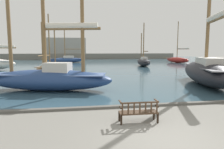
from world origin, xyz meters
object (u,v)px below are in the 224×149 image
sailboat_far_starboard (66,59)px  sailboat_outer_starboard (49,75)px  sailboat_centre_channel (207,70)px  sailboat_nearest_port (177,59)px  sailboat_mid_starboard (144,62)px  sailboat_outer_port (50,67)px  park_bench (139,111)px

sailboat_far_starboard → sailboat_outer_starboard: (0.94, -33.05, 0.37)m
sailboat_centre_channel → sailboat_nearest_port: bearing=67.1°
sailboat_far_starboard → sailboat_mid_starboard: (15.01, -11.89, 0.02)m
sailboat_mid_starboard → sailboat_nearest_port: size_ratio=0.84×
sailboat_nearest_port → sailboat_outer_starboard: 37.88m
sailboat_mid_starboard → sailboat_centre_channel: sailboat_centre_channel is taller
sailboat_outer_port → sailboat_centre_channel: bearing=-39.9°
park_bench → sailboat_outer_port: (-6.38, 19.90, 0.30)m
sailboat_nearest_port → sailboat_far_starboard: bearing=170.3°
sailboat_far_starboard → sailboat_centre_channel: 35.39m
sailboat_nearest_port → sailboat_outer_port: size_ratio=1.24×
sailboat_far_starboard → sailboat_mid_starboard: bearing=-38.4°
sailboat_outer_starboard → sailboat_mid_starboard: bearing=56.4°
sailboat_nearest_port → sailboat_centre_channel: size_ratio=0.64×
sailboat_nearest_port → park_bench: bearing=-119.4°
sailboat_far_starboard → sailboat_outer_port: sailboat_far_starboard is taller
sailboat_outer_starboard → sailboat_nearest_port: bearing=49.1°
park_bench → sailboat_outer_starboard: bearing=122.5°
sailboat_far_starboard → sailboat_mid_starboard: size_ratio=1.22×
sailboat_mid_starboard → sailboat_outer_port: (-15.88, -8.44, -0.09)m
sailboat_far_starboard → sailboat_outer_port: size_ratio=1.27×
sailboat_outer_port → sailboat_mid_starboard: bearing=28.0°
sailboat_far_starboard → sailboat_nearest_port: bearing=-9.7°
sailboat_outer_starboard → sailboat_outer_port: (-1.81, 12.72, -0.45)m
sailboat_outer_starboard → sailboat_outer_port: sailboat_outer_starboard is taller
sailboat_outer_starboard → sailboat_far_starboard: bearing=91.6°
sailboat_far_starboard → sailboat_centre_channel: size_ratio=0.65×
sailboat_outer_starboard → sailboat_centre_channel: 12.88m
park_bench → sailboat_outer_port: bearing=107.8°
sailboat_mid_starboard → sailboat_outer_starboard: (-14.06, -21.16, 0.35)m
park_bench → sailboat_nearest_port: sailboat_nearest_port is taller
park_bench → sailboat_outer_port: size_ratio=0.21×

